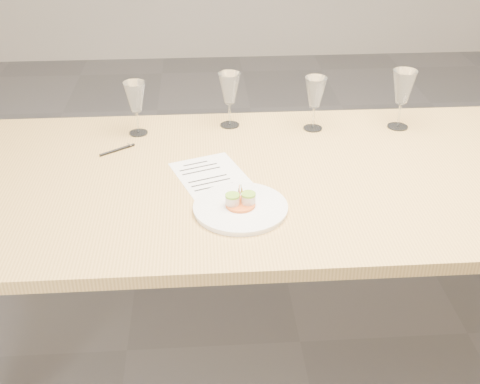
{
  "coord_description": "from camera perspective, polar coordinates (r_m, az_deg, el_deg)",
  "views": [
    {
      "loc": [
        -0.35,
        -1.69,
        1.69
      ],
      "look_at": [
        -0.25,
        -0.19,
        0.8
      ],
      "focal_mm": 45.0,
      "sensor_mm": 36.0,
      "label": 1
    }
  ],
  "objects": [
    {
      "name": "ground",
      "position": [
        2.41,
        5.72,
        -13.94
      ],
      "size": [
        7.0,
        7.0,
        0.0
      ],
      "primitive_type": "plane",
      "color": "slate",
      "rests_on": "ground"
    },
    {
      "name": "wine_glass_3",
      "position": [
        2.28,
        15.21,
        9.49
      ],
      "size": [
        0.09,
        0.09,
        0.22
      ],
      "color": "white",
      "rests_on": "dining_table"
    },
    {
      "name": "wine_glass_1",
      "position": [
        2.22,
        -1.01,
        9.7
      ],
      "size": [
        0.08,
        0.08,
        0.2
      ],
      "color": "white",
      "rests_on": "dining_table"
    },
    {
      "name": "wine_glass_0",
      "position": [
        2.19,
        -9.9,
        8.76
      ],
      "size": [
        0.08,
        0.08,
        0.2
      ],
      "color": "white",
      "rests_on": "dining_table"
    },
    {
      "name": "wine_glass_2",
      "position": [
        2.21,
        7.13,
        9.27
      ],
      "size": [
        0.08,
        0.08,
        0.2
      ],
      "color": "white",
      "rests_on": "dining_table"
    },
    {
      "name": "dinner_plate",
      "position": [
        1.75,
        0.06,
        -1.42
      ],
      "size": [
        0.28,
        0.28,
        0.07
      ],
      "rotation": [
        0.0,
        0.0,
        0.21
      ],
      "color": "white",
      "rests_on": "dining_table"
    },
    {
      "name": "ballpoint_pen",
      "position": [
        2.13,
        -11.54,
        3.95
      ],
      "size": [
        0.11,
        0.08,
        0.01
      ],
      "rotation": [
        0.0,
        0.0,
        0.61
      ],
      "color": "black",
      "rests_on": "dining_table"
    },
    {
      "name": "recipe_sheet",
      "position": [
        1.93,
        -2.79,
        1.61
      ],
      "size": [
        0.28,
        0.32,
        0.0
      ],
      "rotation": [
        0.0,
        0.0,
        0.35
      ],
      "color": "white",
      "rests_on": "dining_table"
    },
    {
      "name": "dining_table",
      "position": [
        2.0,
        6.72,
        0.15
      ],
      "size": [
        2.4,
        1.0,
        0.75
      ],
      "color": "#DCAF60",
      "rests_on": "ground"
    }
  ]
}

